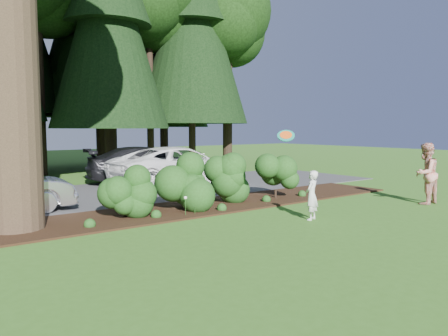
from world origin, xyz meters
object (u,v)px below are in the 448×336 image
child (312,195)px  car_white_suv (180,166)px  adult (425,174)px  frisbee (286,135)px  car_dark_suv (149,164)px

child → car_white_suv: bearing=-117.8°
car_white_suv → child: size_ratio=4.45×
adult → frisbee: (-5.32, 0.83, 1.24)m
car_white_suv → adult: bearing=-155.5°
car_dark_suv → child: bearing=-169.1°
car_dark_suv → child: car_dark_suv is taller
car_dark_suv → frisbee: (-0.86, -9.24, 1.40)m
car_dark_suv → child: 9.55m
car_white_suv → adult: size_ratio=2.99×
child → frisbee: 1.72m
adult → frisbee: bearing=-10.4°
car_dark_suv → adult: bearing=-144.0°
child → frisbee: bearing=-47.9°
adult → frisbee: size_ratio=3.94×
car_white_suv → car_dark_suv: (-0.43, 1.91, -0.03)m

